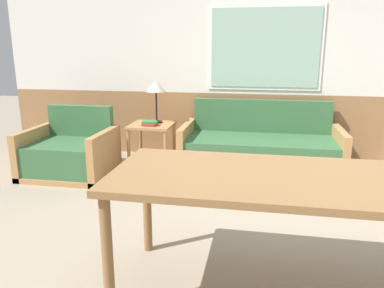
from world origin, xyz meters
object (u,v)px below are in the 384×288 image
at_px(table_lamp, 156,88).
at_px(dining_table, 290,188).
at_px(side_table, 152,131).
at_px(couch, 260,150).
at_px(armchair, 70,155).

xyz_separation_m(table_lamp, dining_table, (1.44, -2.42, -0.28)).
bearing_deg(side_table, dining_table, -57.50).
height_order(couch, armchair, couch).
xyz_separation_m(armchair, dining_table, (2.30, -1.79, 0.44)).
bearing_deg(armchair, table_lamp, 29.20).
relative_size(couch, side_table, 3.58).
distance_m(couch, dining_table, 2.44).
bearing_deg(couch, table_lamp, 179.20).
bearing_deg(table_lamp, dining_table, -59.15).
relative_size(table_lamp, dining_table, 0.26).
bearing_deg(table_lamp, side_table, -113.34).
relative_size(couch, armchair, 1.95).
bearing_deg(side_table, armchair, -146.88).
height_order(armchair, side_table, armchair).
xyz_separation_m(couch, table_lamp, (-1.28, 0.02, 0.71)).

